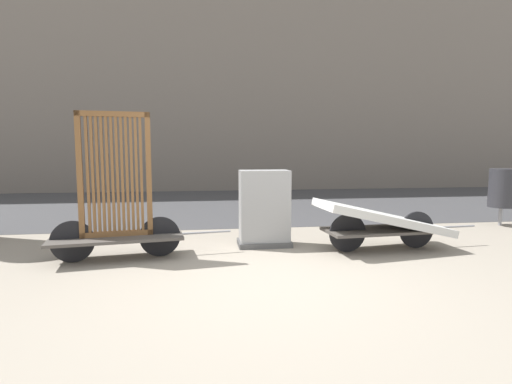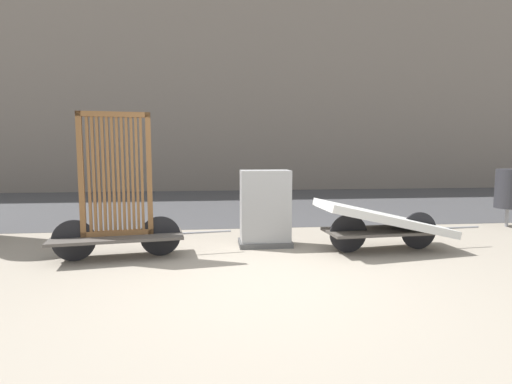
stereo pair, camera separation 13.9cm
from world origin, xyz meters
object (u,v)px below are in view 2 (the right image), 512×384
(bike_cart_with_bedframe, at_px, (118,208))
(bike_cart_with_mattress, at_px, (385,222))
(utility_cabinet, at_px, (265,211))
(trash_bin, at_px, (509,189))

(bike_cart_with_bedframe, bearing_deg, bike_cart_with_mattress, -8.43)
(utility_cabinet, bearing_deg, bike_cart_with_mattress, -16.59)
(bike_cart_with_mattress, bearing_deg, trash_bin, 21.30)
(trash_bin, bearing_deg, bike_cart_with_bedframe, -167.68)
(bike_cart_with_mattress, bearing_deg, bike_cart_with_bedframe, 175.59)
(utility_cabinet, distance_m, trash_bin, 4.94)
(utility_cabinet, height_order, trash_bin, utility_cabinet)
(bike_cart_with_bedframe, height_order, trash_bin, bike_cart_with_bedframe)
(bike_cart_with_mattress, distance_m, utility_cabinet, 1.77)
(utility_cabinet, bearing_deg, trash_bin, 11.75)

